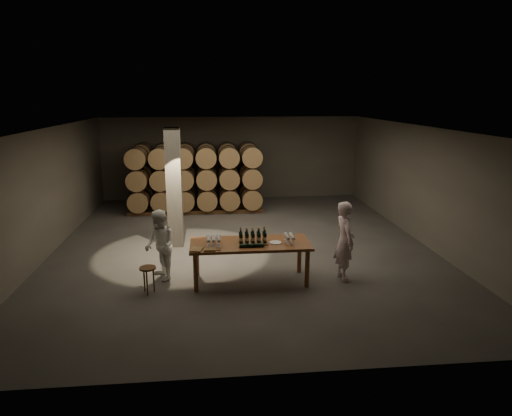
{
  "coord_description": "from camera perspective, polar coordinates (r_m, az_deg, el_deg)",
  "views": [
    {
      "loc": [
        -0.82,
        -11.89,
        4.02
      ],
      "look_at": [
        0.36,
        -0.21,
        1.1
      ],
      "focal_mm": 32.0,
      "sensor_mm": 36.0,
      "label": 1
    }
  ],
  "objects": [
    {
      "name": "notebook_corner",
      "position": [
        9.55,
        -7.45,
        -5.16
      ],
      "size": [
        0.29,
        0.34,
        0.03
      ],
      "primitive_type": "cube",
      "rotation": [
        0.0,
        0.0,
        -0.23
      ],
      "color": "brown",
      "rests_on": "tasting_table"
    },
    {
      "name": "person_man",
      "position": [
        10.27,
        11.02,
        -4.05
      ],
      "size": [
        0.49,
        0.69,
        1.78
      ],
      "primitive_type": "imported",
      "rotation": [
        0.0,
        0.0,
        1.68
      ],
      "color": "white",
      "rests_on": "ground"
    },
    {
      "name": "bottle_cluster",
      "position": [
        9.93,
        -0.42,
        -3.67
      ],
      "size": [
        0.6,
        0.23,
        0.32
      ],
      "color": "black",
      "rests_on": "tasting_table"
    },
    {
      "name": "barrel_stack_front",
      "position": [
        15.95,
        -7.58,
        3.64
      ],
      "size": [
        4.7,
        0.95,
        2.31
      ],
      "color": "brown",
      "rests_on": "ground"
    },
    {
      "name": "room",
      "position": [
        12.37,
        -10.19,
        2.46
      ],
      "size": [
        12.0,
        12.0,
        12.0
      ],
      "color": "#4C4947",
      "rests_on": "ground"
    },
    {
      "name": "glass_cluster_left",
      "position": [
        9.79,
        -5.32,
        -3.85
      ],
      "size": [
        0.31,
        0.42,
        0.19
      ],
      "color": "silver",
      "rests_on": "tasting_table"
    },
    {
      "name": "pen",
      "position": [
        9.47,
        -4.83,
        -5.29
      ],
      "size": [
        0.14,
        0.04,
        0.01
      ],
      "primitive_type": "cylinder",
      "rotation": [
        0.0,
        1.57,
        -0.21
      ],
      "color": "black",
      "rests_on": "tasting_table"
    },
    {
      "name": "tasting_table",
      "position": [
        9.97,
        -0.72,
        -4.92
      ],
      "size": [
        2.6,
        1.1,
        0.9
      ],
      "color": "brown",
      "rests_on": "ground"
    },
    {
      "name": "notebook_near",
      "position": [
        9.51,
        -5.79,
        -5.17
      ],
      "size": [
        0.25,
        0.2,
        0.03
      ],
      "primitive_type": "cube",
      "rotation": [
        0.0,
        0.0,
        -0.02
      ],
      "color": "brown",
      "rests_on": "tasting_table"
    },
    {
      "name": "stool",
      "position": [
        9.76,
        -13.37,
        -7.78
      ],
      "size": [
        0.34,
        0.34,
        0.57
      ],
      "rotation": [
        0.0,
        0.0,
        -0.11
      ],
      "color": "brown",
      "rests_on": "ground"
    },
    {
      "name": "plate",
      "position": [
        9.92,
        2.46,
        -4.33
      ],
      "size": [
        0.27,
        0.27,
        0.02
      ],
      "primitive_type": "cylinder",
      "color": "white",
      "rests_on": "tasting_table"
    },
    {
      "name": "lying_bottles",
      "position": [
        9.62,
        -0.5,
        -4.71
      ],
      "size": [
        0.62,
        0.08,
        0.08
      ],
      "color": "black",
      "rests_on": "tasting_table"
    },
    {
      "name": "person_woman",
      "position": [
        10.31,
        -11.91,
        -4.59
      ],
      "size": [
        0.87,
        0.95,
        1.59
      ],
      "primitive_type": "imported",
      "rotation": [
        0.0,
        0.0,
        -1.14
      ],
      "color": "white",
      "rests_on": "ground"
    },
    {
      "name": "glass_cluster_right",
      "position": [
        9.96,
        4.19,
        -3.57
      ],
      "size": [
        0.2,
        0.42,
        0.18
      ],
      "color": "silver",
      "rests_on": "tasting_table"
    },
    {
      "name": "barrel_stack_back",
      "position": [
        17.33,
        -7.45,
        4.46
      ],
      "size": [
        4.7,
        0.95,
        2.31
      ],
      "color": "brown",
      "rests_on": "ground"
    }
  ]
}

